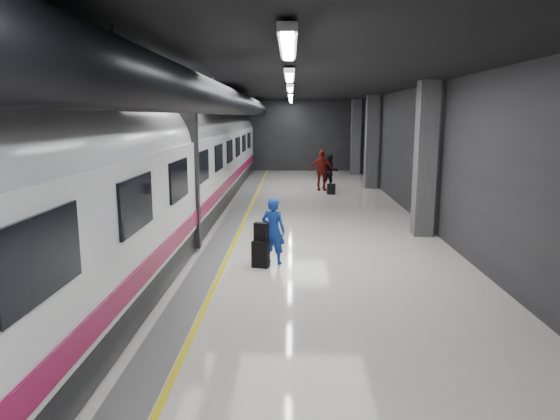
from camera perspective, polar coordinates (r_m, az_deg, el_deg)
ground at (r=13.13m, az=-1.58°, el=-4.78°), size 40.00×40.00×0.00m
platform_hall at (r=13.63m, az=-2.67°, el=10.83°), size 10.02×40.02×4.51m
train at (r=13.31m, az=-15.77°, el=4.11°), size 3.05×38.00×4.05m
traveler_main at (r=11.92m, az=-0.77°, el=-2.39°), size 0.68×0.55×1.61m
suitcase_main at (r=11.75m, az=-2.22°, el=-5.04°), size 0.43×0.33×0.63m
shoulder_bag at (r=11.65m, az=-2.17°, el=-2.50°), size 0.36×0.27×0.42m
traveler_far_a at (r=24.49m, az=5.77°, el=4.39°), size 0.94×0.80×1.69m
traveler_far_b at (r=23.92m, az=4.75°, el=4.56°), size 1.16×0.53×1.94m
suitcase_far at (r=22.78m, az=5.88°, el=2.40°), size 0.39×0.32×0.49m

